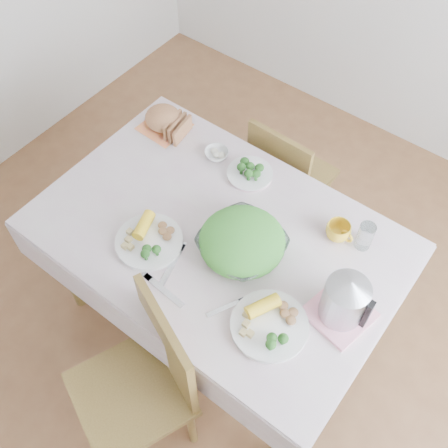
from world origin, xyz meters
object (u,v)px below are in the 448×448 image
Objects in this scene: dinner_plate_left at (149,242)px; electric_kettle at (345,299)px; chair_near at (130,393)px; dinner_plate_right at (269,326)px; salad_bowl at (242,245)px; yellow_mug at (338,231)px; dining_table at (218,279)px; chair_far at (293,168)px.

electric_kettle reaches higher than dinner_plate_left.
chair_near is 3.22× the size of dinner_plate_right.
chair_near is 0.93m from electric_kettle.
electric_kettle is (0.46, -0.01, 0.08)m from salad_bowl.
chair_near is 9.12× the size of yellow_mug.
yellow_mug is (0.40, 0.28, 0.43)m from dining_table.
chair_near reaches higher than salad_bowl.
dinner_plate_right is 1.28× the size of electric_kettle.
dinner_plate_right is (0.48, -0.96, 0.31)m from chair_far.
yellow_mug reaches higher than dinner_plate_left.
chair_near is 1.13× the size of chair_far.
electric_kettle reaches higher than dining_table.
dinner_plate_left reaches higher than dining_table.
dinner_plate_left is 0.77m from yellow_mug.
dining_table is 4.81× the size of dinner_plate_right.
chair_near is (0.07, -0.66, 0.09)m from dining_table.
dinner_plate_right reaches higher than dining_table.
dining_table is 0.67m from chair_near.
chair_near is at bearing -130.49° from electric_kettle.
chair_far reaches higher than yellow_mug.
dinner_plate_right is 2.83× the size of yellow_mug.
electric_kettle reaches higher than dinner_plate_right.
salad_bowl and yellow_mug have the same top height.
dining_table is at bearing 176.56° from electric_kettle.
dinner_plate_left is at bearing -167.92° from electric_kettle.
salad_bowl is at bearing 32.29° from dinner_plate_left.
chair_far reaches higher than dinner_plate_right.
chair_near reaches higher than dinner_plate_left.
dinner_plate_left is (-0.26, 0.46, 0.31)m from chair_near.
dining_table is 6.16× the size of electric_kettle.
dining_table is 4.28× the size of salad_bowl.
salad_bowl is (0.20, -0.75, 0.34)m from chair_far.
chair_far is 3.66× the size of electric_kettle.
chair_far is 1.11m from dinner_plate_right.
chair_far is (-0.14, 1.40, 0.00)m from chair_near.
dinner_plate_right is (0.41, -0.22, 0.40)m from dining_table.
dinner_plate_left is at bearing -147.71° from salad_bowl.
dinner_plate_right is at bearing -37.00° from salad_bowl.
dinner_plate_right is (0.34, 0.45, 0.31)m from chair_near.
salad_bowl is 3.19× the size of yellow_mug.
salad_bowl is 1.44× the size of electric_kettle.
dinner_plate_right is at bearing 74.94° from chair_near.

